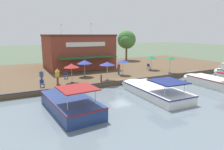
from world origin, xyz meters
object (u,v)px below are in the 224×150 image
(waterfront_restaurant, at_px, (77,51))
(cafe_chair_beside_entrance, at_px, (66,75))
(patio_umbrella_back_row, at_px, (107,64))
(person_mid_patio, at_px, (57,74))
(motorboat_nearest_quay, at_px, (67,101))
(patio_umbrella_by_entrance, at_px, (170,58))
(person_at_quay_edge, at_px, (119,67))
(person_near_entrance, at_px, (41,75))
(patio_umbrella_near_quay_edge, at_px, (151,57))
(motorboat_far_downstream, at_px, (214,82))
(tree_downstream_bank, at_px, (126,40))
(patio_umbrella_mid_patio_right, at_px, (71,66))
(patio_umbrella_far_corner, at_px, (84,62))
(motorboat_fourth_along, at_px, (150,89))
(mooring_post, at_px, (101,79))
(cafe_chair_mid_patio, at_px, (149,66))
(cafe_chair_under_first_umbrella, at_px, (42,83))
(patio_umbrella_mid_patio_left, at_px, (123,61))

(waterfront_restaurant, xyz_separation_m, cafe_chair_beside_entrance, (9.10, -4.56, -2.44))
(patio_umbrella_back_row, distance_m, person_mid_patio, 6.32)
(waterfront_restaurant, xyz_separation_m, patio_umbrella_back_row, (12.38, 0.00, -0.76))
(person_mid_patio, distance_m, motorboat_nearest_quay, 7.26)
(waterfront_restaurant, height_order, patio_umbrella_by_entrance, waterfront_restaurant)
(cafe_chair_beside_entrance, bearing_deg, person_at_quay_edge, 85.61)
(person_near_entrance, distance_m, motorboat_nearest_quay, 8.49)
(patio_umbrella_near_quay_edge, bearing_deg, motorboat_far_downstream, 6.24)
(tree_downstream_bank, bearing_deg, person_at_quay_edge, -34.99)
(patio_umbrella_mid_patio_right, relative_size, person_mid_patio, 1.30)
(patio_umbrella_far_corner, relative_size, motorboat_fourth_along, 0.24)
(motorboat_nearest_quay, xyz_separation_m, mooring_post, (-5.14, 5.58, 0.42))
(person_at_quay_edge, relative_size, motorboat_far_downstream, 0.18)
(patio_umbrella_back_row, bearing_deg, cafe_chair_beside_entrance, -125.70)
(cafe_chair_beside_entrance, distance_m, motorboat_far_downstream, 18.91)
(tree_downstream_bank, bearing_deg, waterfront_restaurant, -71.48)
(person_near_entrance, bearing_deg, motorboat_fourth_along, 50.55)
(cafe_chair_mid_patio, distance_m, tree_downstream_bank, 13.07)
(cafe_chair_beside_entrance, bearing_deg, patio_umbrella_mid_patio_right, 2.52)
(motorboat_nearest_quay, bearing_deg, mooring_post, 132.64)
(cafe_chair_under_first_umbrella, xyz_separation_m, motorboat_fourth_along, (6.22, 10.31, -0.47))
(patio_umbrella_mid_patio_left, bearing_deg, motorboat_nearest_quay, -51.68)
(motorboat_fourth_along, bearing_deg, cafe_chair_beside_entrance, -144.13)
(patio_umbrella_near_quay_edge, height_order, cafe_chair_under_first_umbrella, patio_umbrella_near_quay_edge)
(mooring_post, bearing_deg, patio_umbrella_by_entrance, 95.58)
(patio_umbrella_far_corner, relative_size, person_at_quay_edge, 1.42)
(cafe_chair_mid_patio, bearing_deg, motorboat_fourth_along, -36.62)
(person_at_quay_edge, distance_m, person_mid_patio, 9.55)
(waterfront_restaurant, height_order, person_at_quay_edge, waterfront_restaurant)
(tree_downstream_bank, bearing_deg, person_near_entrance, -55.03)
(motorboat_nearest_quay, bearing_deg, patio_umbrella_mid_patio_left, 128.32)
(motorboat_fourth_along, bearing_deg, patio_umbrella_by_entrance, 126.02)
(patio_umbrella_far_corner, bearing_deg, person_mid_patio, -58.94)
(tree_downstream_bank, bearing_deg, patio_umbrella_far_corner, -48.36)
(person_at_quay_edge, distance_m, mooring_post, 5.93)
(cafe_chair_mid_patio, xyz_separation_m, motorboat_nearest_quay, (10.89, -17.17, -0.38))
(person_near_entrance, bearing_deg, patio_umbrella_mid_patio_left, 89.28)
(waterfront_restaurant, distance_m, cafe_chair_beside_entrance, 10.47)
(cafe_chair_mid_patio, bearing_deg, motorboat_far_downstream, 4.42)
(patio_umbrella_far_corner, height_order, patio_umbrella_near_quay_edge, patio_umbrella_near_quay_edge)
(patio_umbrella_mid_patio_right, xyz_separation_m, cafe_chair_mid_patio, (-3.86, 14.69, -1.61))
(patio_umbrella_back_row, distance_m, person_near_entrance, 8.19)
(person_at_quay_edge, height_order, motorboat_far_downstream, person_at_quay_edge)
(patio_umbrella_by_entrance, bearing_deg, cafe_chair_mid_patio, -173.34)
(patio_umbrella_back_row, bearing_deg, cafe_chair_under_first_umbrella, -90.69)
(cafe_chair_beside_entrance, xyz_separation_m, person_mid_patio, (2.37, -1.62, 0.67))
(person_mid_patio, height_order, mooring_post, person_mid_patio)
(person_at_quay_edge, height_order, mooring_post, person_at_quay_edge)
(patio_umbrella_far_corner, height_order, person_at_quay_edge, patio_umbrella_far_corner)
(cafe_chair_beside_entrance, xyz_separation_m, person_near_entrance, (1.12, -3.26, 0.54))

